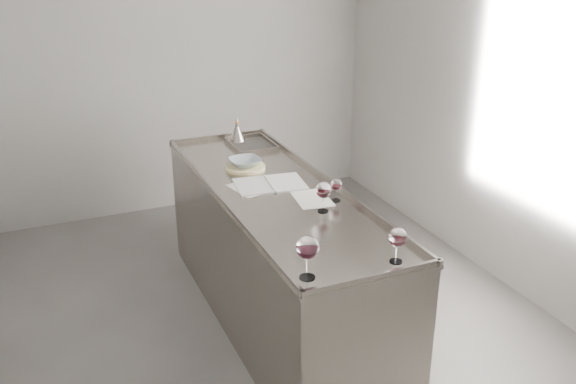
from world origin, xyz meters
name	(u,v)px	position (x,y,z in m)	size (l,w,h in m)	color
room_shell	(210,145)	(0.00, 0.00, 1.40)	(4.54, 5.04, 2.84)	#53504E
counter	(277,258)	(0.50, 0.30, 0.47)	(0.77, 2.42, 0.97)	gray
wine_glass_left	(308,249)	(0.22, -0.75, 1.09)	(0.11, 0.11, 0.22)	white
wine_glass_middle	(324,191)	(0.63, -0.09, 1.07)	(0.09, 0.09, 0.18)	white
wine_glass_right	(398,238)	(0.69, -0.78, 1.07)	(0.09, 0.09, 0.18)	white
wine_glass_small	(336,185)	(0.78, 0.02, 1.04)	(0.07, 0.07, 0.14)	white
notebook	(270,184)	(0.50, 0.41, 0.95)	(0.47, 0.36, 0.02)	silver
loose_paper_top	(312,199)	(0.65, 0.10, 0.94)	(0.20, 0.29, 0.00)	silver
loose_paper_under	(249,188)	(0.36, 0.41, 0.94)	(0.19, 0.27, 0.00)	white
trivet	(245,167)	(0.46, 0.77, 0.95)	(0.27, 0.27, 0.02)	beige
ceramic_bowl	(245,162)	(0.46, 0.77, 0.99)	(0.21, 0.21, 0.05)	#87989D
wine_funnel	(237,133)	(0.62, 1.38, 1.00)	(0.13, 0.13, 0.19)	gray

